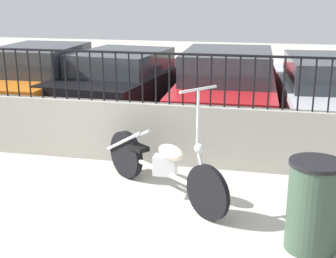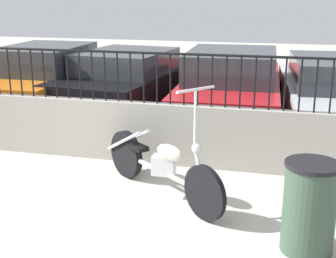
% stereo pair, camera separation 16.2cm
% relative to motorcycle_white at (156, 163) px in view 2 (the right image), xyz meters
% --- Properties ---
extents(ground_plane, '(40.00, 40.00, 0.00)m').
position_rel_motorcycle_white_xyz_m(ground_plane, '(-0.58, -1.31, -0.41)').
color(ground_plane, '#B7B2A5').
extents(low_wall, '(8.73, 0.18, 0.91)m').
position_rel_motorcycle_white_xyz_m(low_wall, '(-0.58, 1.07, 0.05)').
color(low_wall, '#9E998E').
rests_on(low_wall, ground_plane).
extents(fence_railing, '(8.73, 0.04, 0.74)m').
position_rel_motorcycle_white_xyz_m(fence_railing, '(-0.58, 1.07, 1.01)').
color(fence_railing, black).
rests_on(fence_railing, low_wall).
extents(motorcycle_white, '(1.87, 1.52, 1.48)m').
position_rel_motorcycle_white_xyz_m(motorcycle_white, '(0.00, 0.00, 0.00)').
color(motorcycle_white, black).
rests_on(motorcycle_white, ground_plane).
extents(trash_bin, '(0.53, 0.53, 0.92)m').
position_rel_motorcycle_white_xyz_m(trash_bin, '(1.81, -0.97, 0.06)').
color(trash_bin, '#334738').
rests_on(trash_bin, ground_plane).
extents(car_orange, '(1.81, 4.46, 1.39)m').
position_rel_motorcycle_white_xyz_m(car_orange, '(-3.44, 3.78, 0.29)').
color(car_orange, black).
rests_on(car_orange, ground_plane).
extents(car_black, '(2.28, 4.42, 1.31)m').
position_rel_motorcycle_white_xyz_m(car_black, '(-1.67, 3.96, 0.26)').
color(car_black, black).
rests_on(car_black, ground_plane).
extents(car_red, '(1.92, 4.54, 1.42)m').
position_rel_motorcycle_white_xyz_m(car_red, '(0.51, 3.58, 0.30)').
color(car_red, black).
rests_on(car_red, ground_plane).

